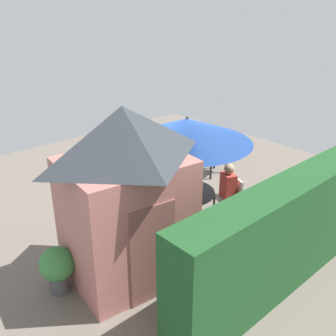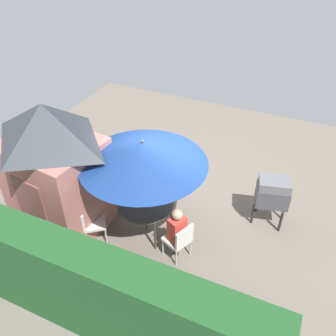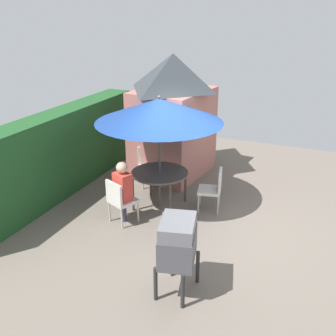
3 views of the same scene
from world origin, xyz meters
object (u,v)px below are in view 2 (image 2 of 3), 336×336
object	(u,v)px
garden_shed	(55,167)
patio_table	(146,206)
bbq_grill	(273,193)
chair_far_side	(157,181)
person_in_red	(177,228)
patio_umbrella	(143,153)
chair_toward_hedge	(90,221)
potted_plant_by_shed	(37,182)
chair_near_shed	(180,239)

from	to	relation	value
garden_shed	patio_table	bearing A→B (deg)	-165.19
bbq_grill	chair_far_side	bearing A→B (deg)	6.27
garden_shed	person_in_red	world-z (taller)	garden_shed
bbq_grill	person_in_red	world-z (taller)	person_in_red
patio_umbrella	bbq_grill	distance (m)	3.04
patio_umbrella	chair_toward_hedge	distance (m)	1.97
chair_toward_hedge	patio_umbrella	bearing A→B (deg)	-142.69
person_in_red	chair_toward_hedge	bearing A→B (deg)	10.77
patio_table	person_in_red	size ratio (longest dim) A/B	0.94
chair_toward_hedge	person_in_red	xyz separation A→B (m)	(-1.84, -0.35, 0.26)
potted_plant_by_shed	person_in_red	world-z (taller)	person_in_red
patio_umbrella	chair_near_shed	size ratio (longest dim) A/B	2.83
garden_shed	potted_plant_by_shed	world-z (taller)	garden_shed
patio_table	person_in_red	distance (m)	0.97
patio_table	person_in_red	bearing A→B (deg)	156.98
bbq_grill	person_in_red	size ratio (longest dim) A/B	0.95
chair_near_shed	person_in_red	xyz separation A→B (m)	(0.08, -0.03, 0.26)
chair_near_shed	person_in_red	distance (m)	0.28
chair_near_shed	chair_toward_hedge	bearing A→B (deg)	9.37
garden_shed	patio_table	world-z (taller)	garden_shed
patio_umbrella	potted_plant_by_shed	size ratio (longest dim) A/B	3.15
garden_shed	patio_table	size ratio (longest dim) A/B	2.49
patio_table	chair_far_side	size ratio (longest dim) A/B	1.32
patio_table	chair_near_shed	world-z (taller)	chair_near_shed
chair_near_shed	chair_far_side	world-z (taller)	same
bbq_grill	person_in_red	xyz separation A→B (m)	(1.52, 1.77, -0.06)
patio_table	bbq_grill	distance (m)	2.78
chair_near_shed	person_in_red	world-z (taller)	person_in_red
chair_near_shed	chair_far_side	distance (m)	1.95
patio_umbrella	person_in_red	world-z (taller)	patio_umbrella
bbq_grill	potted_plant_by_shed	world-z (taller)	bbq_grill
bbq_grill	chair_toward_hedge	size ratio (longest dim) A/B	1.33
chair_far_side	potted_plant_by_shed	bearing A→B (deg)	23.94
garden_shed	patio_umbrella	xyz separation A→B (m)	(-1.83, -0.48, 0.57)
patio_umbrella	chair_near_shed	distance (m)	1.88
bbq_grill	potted_plant_by_shed	xyz separation A→B (m)	(5.35, 1.48, -0.37)
potted_plant_by_shed	patio_umbrella	bearing A→B (deg)	-178.16
chair_near_shed	potted_plant_by_shed	size ratio (longest dim) A/B	1.12
potted_plant_by_shed	person_in_red	xyz separation A→B (m)	(-3.83, 0.28, 0.31)
patio_umbrella	chair_toward_hedge	bearing A→B (deg)	37.31
bbq_grill	potted_plant_by_shed	distance (m)	5.57
patio_table	bbq_grill	xyz separation A→B (m)	(-2.41, -1.39, 0.13)
chair_far_side	potted_plant_by_shed	distance (m)	2.93
patio_table	chair_far_side	distance (m)	1.14
patio_table	potted_plant_by_shed	xyz separation A→B (m)	(2.95, 0.09, -0.24)
chair_far_side	person_in_red	size ratio (longest dim) A/B	0.71
garden_shed	chair_far_side	world-z (taller)	garden_shed
patio_table	chair_far_side	xyz separation A→B (m)	(0.27, -1.10, -0.20)
garden_shed	chair_near_shed	distance (m)	2.97
garden_shed	chair_far_side	size ratio (longest dim) A/B	3.29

